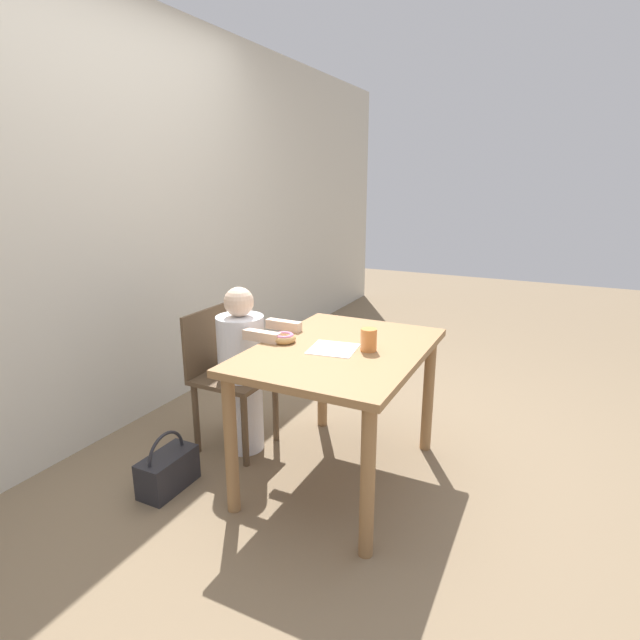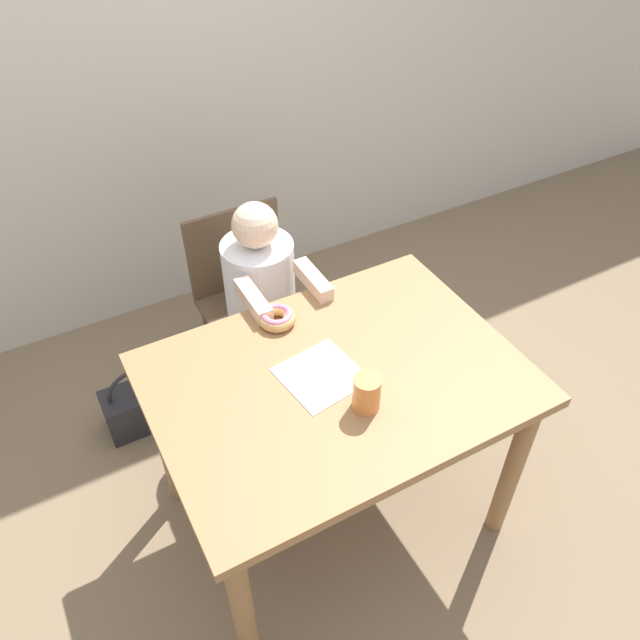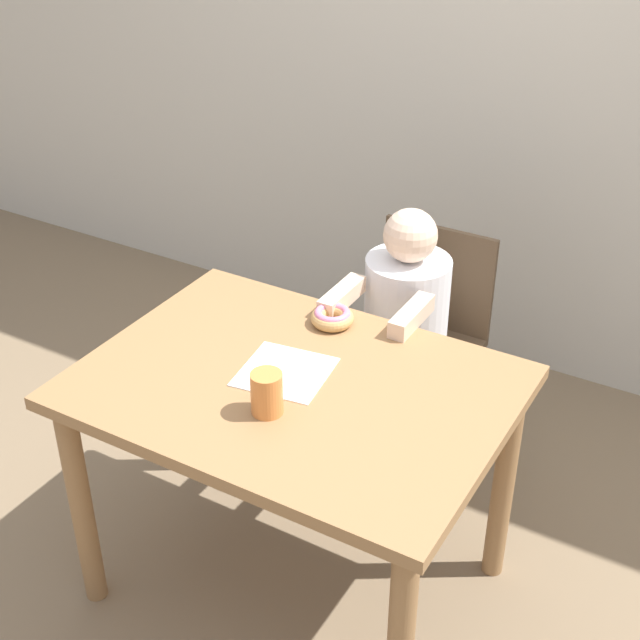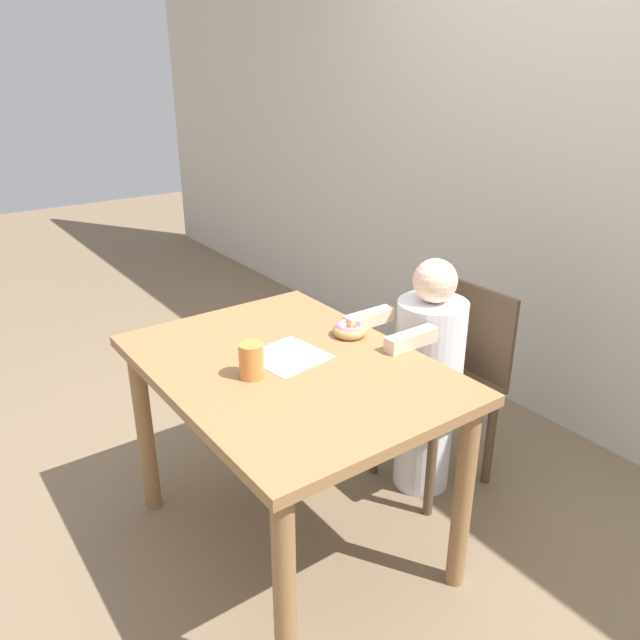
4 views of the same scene
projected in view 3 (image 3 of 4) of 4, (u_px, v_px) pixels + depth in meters
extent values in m
plane|color=#7A664C|center=(298.00, 581.00, 2.57)|extent=(12.00, 12.00, 0.00)
cube|color=beige|center=(517.00, 34.00, 2.99)|extent=(8.00, 0.05, 2.50)
cube|color=olive|center=(294.00, 387.00, 2.22)|extent=(1.06, 0.77, 0.03)
cylinder|color=olive|center=(81.00, 506.00, 2.36)|extent=(0.06, 0.06, 0.67)
cylinder|color=olive|center=(225.00, 383.00, 2.84)|extent=(0.06, 0.06, 0.67)
cylinder|color=olive|center=(504.00, 482.00, 2.44)|extent=(0.06, 0.06, 0.67)
cube|color=brown|center=(410.00, 354.00, 2.82)|extent=(0.38, 0.39, 0.03)
cube|color=brown|center=(438.00, 278.00, 2.86)|extent=(0.38, 0.02, 0.35)
cylinder|color=brown|center=(341.00, 421.00, 2.88)|extent=(0.04, 0.04, 0.41)
cylinder|color=brown|center=(429.00, 452.00, 2.75)|extent=(0.04, 0.04, 0.41)
cylinder|color=brown|center=(386.00, 371.00, 3.12)|extent=(0.04, 0.04, 0.41)
cylinder|color=brown|center=(469.00, 398.00, 2.99)|extent=(0.04, 0.04, 0.41)
cylinder|color=white|center=(400.00, 414.00, 2.89)|extent=(0.22, 0.22, 0.43)
cylinder|color=white|center=(406.00, 311.00, 2.69)|extent=(0.26, 0.26, 0.35)
sphere|color=beige|center=(410.00, 236.00, 2.56)|extent=(0.16, 0.16, 0.16)
cube|color=beige|center=(342.00, 296.00, 2.52)|extent=(0.05, 0.20, 0.05)
cube|color=beige|center=(412.00, 316.00, 2.43)|extent=(0.05, 0.20, 0.05)
torus|color=tan|center=(332.00, 318.00, 2.43)|extent=(0.12, 0.12, 0.04)
torus|color=pink|center=(332.00, 313.00, 2.42)|extent=(0.10, 0.10, 0.02)
cube|color=white|center=(285.00, 372.00, 2.24)|extent=(0.24, 0.24, 0.00)
cube|color=#232328|center=(289.00, 383.00, 3.26)|extent=(0.30, 0.15, 0.18)
torus|color=#232328|center=(289.00, 363.00, 3.21)|extent=(0.24, 0.02, 0.24)
cylinder|color=orange|center=(267.00, 393.00, 2.07)|extent=(0.08, 0.08, 0.11)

